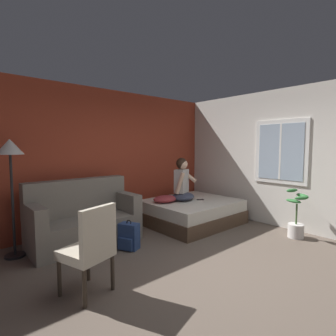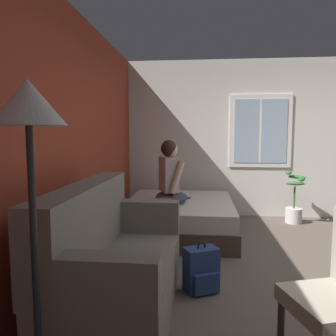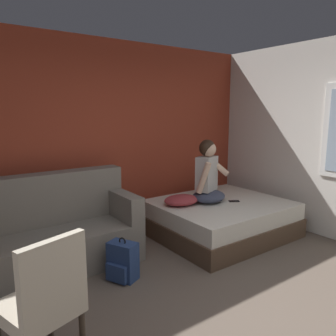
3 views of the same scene
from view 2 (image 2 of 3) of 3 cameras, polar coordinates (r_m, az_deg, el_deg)
wall_back_accent at (r=3.55m, az=-16.78°, el=4.27°), size 9.97×0.16×2.70m
wall_side_with_window at (r=6.01m, az=19.31°, el=4.80°), size 0.19×6.77×2.70m
bed at (r=4.80m, az=2.04°, el=-8.55°), size 1.80×1.55×0.48m
couch at (r=2.78m, az=-9.53°, el=-16.18°), size 1.70×0.82×1.04m
person_seated at (r=4.55m, az=0.40°, el=-1.65°), size 0.65×0.61×0.88m
backpack at (r=3.16m, az=5.88°, el=-17.30°), size 0.33×0.35×0.46m
throw_pillow at (r=4.21m, az=-1.14°, el=-6.24°), size 0.54×0.44×0.14m
cell_phone at (r=4.89m, az=3.31°, el=-5.28°), size 0.16×0.13×0.01m
floor_lamp at (r=1.71m, az=-22.98°, el=5.14°), size 0.36×0.36×1.70m
potted_plant at (r=5.70m, az=21.11°, el=-5.95°), size 0.39×0.37×0.85m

